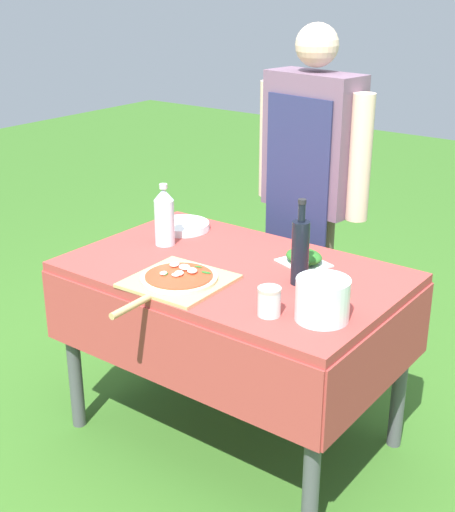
# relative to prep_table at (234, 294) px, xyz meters

# --- Properties ---
(ground_plane) EXTENTS (12.00, 12.00, 0.00)m
(ground_plane) POSITION_rel_prep_table_xyz_m (0.00, 0.00, -0.63)
(ground_plane) COLOR #386B23
(prep_table) EXTENTS (1.25, 0.80, 0.74)m
(prep_table) POSITION_rel_prep_table_xyz_m (0.00, 0.00, 0.00)
(prep_table) COLOR #A83D38
(prep_table) RESTS_ON ground
(person_cook) EXTENTS (0.59, 0.25, 1.58)m
(person_cook) POSITION_rel_prep_table_xyz_m (-0.07, 0.67, 0.30)
(person_cook) COLOR #70604C
(person_cook) RESTS_ON ground
(pizza_on_peel) EXTENTS (0.34, 0.51, 0.05)m
(pizza_on_peel) POSITION_rel_prep_table_xyz_m (-0.07, -0.24, 0.12)
(pizza_on_peel) COLOR tan
(pizza_on_peel) RESTS_ON prep_table
(oil_bottle) EXTENTS (0.06, 0.06, 0.31)m
(oil_bottle) POSITION_rel_prep_table_xyz_m (0.27, 0.02, 0.23)
(oil_bottle) COLOR black
(oil_bottle) RESTS_ON prep_table
(water_bottle) EXTENTS (0.08, 0.08, 0.25)m
(water_bottle) POSITION_rel_prep_table_xyz_m (-0.37, 0.03, 0.22)
(water_bottle) COLOR silver
(water_bottle) RESTS_ON prep_table
(herb_container) EXTENTS (0.21, 0.20, 0.05)m
(herb_container) POSITION_rel_prep_table_xyz_m (0.19, 0.19, 0.13)
(herb_container) COLOR silver
(herb_container) RESTS_ON prep_table
(mixing_tub) EXTENTS (0.17, 0.17, 0.14)m
(mixing_tub) POSITION_rel_prep_table_xyz_m (0.48, -0.17, 0.17)
(mixing_tub) COLOR silver
(mixing_tub) RESTS_ON prep_table
(plate_stack) EXTENTS (0.23, 0.23, 0.03)m
(plate_stack) POSITION_rel_prep_table_xyz_m (-0.43, 0.22, 0.12)
(plate_stack) COLOR white
(plate_stack) RESTS_ON prep_table
(sauce_jar) EXTENTS (0.08, 0.08, 0.10)m
(sauce_jar) POSITION_rel_prep_table_xyz_m (0.33, -0.25, 0.15)
(sauce_jar) COLOR silver
(sauce_jar) RESTS_ON prep_table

